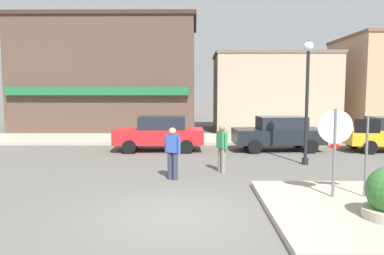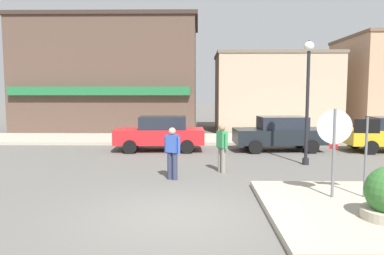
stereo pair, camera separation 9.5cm
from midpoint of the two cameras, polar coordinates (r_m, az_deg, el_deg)
The scene contains 11 objects.
ground_plane at distance 8.40m, azimuth -2.47°, elevation -13.33°, with size 160.00×160.00×0.00m, color #5B5954.
kerb_far at distance 20.62m, azimuth -0.42°, elevation -1.74°, with size 80.00×4.00×0.15m, color #A89E8C.
stop_sign at distance 9.61m, azimuth 21.08°, elevation -1.99°, with size 0.82×0.11×2.30m.
one_way_sign at distance 9.96m, azimuth 25.24°, elevation -2.98°, with size 0.60×0.08×2.10m.
lamp_post at distance 14.29m, azimuth 17.43°, elevation 6.31°, with size 0.36×0.36×4.54m.
parked_car_nearest at distance 17.04m, azimuth -4.67°, elevation -0.83°, with size 4.06×1.99×1.56m.
parked_car_second at distance 17.45m, azimuth 13.35°, elevation -0.81°, with size 4.10×2.08×1.56m.
pedestrian_crossing_near at distance 12.51m, azimuth 4.80°, elevation -2.93°, with size 0.37×0.52×1.61m.
pedestrian_crossing_far at distance 11.48m, azimuth -2.78°, elevation -3.70°, with size 0.53×0.36×1.61m.
building_corner_shop at distance 26.69m, azimuth -11.91°, elevation 7.68°, with size 11.81×7.63×7.44m.
building_storefront_left_near at distance 26.25m, azimuth 12.48°, elevation 5.27°, with size 7.97×5.33×5.21m.
Camera 2 is at (0.53, -7.93, 2.73)m, focal length 35.00 mm.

